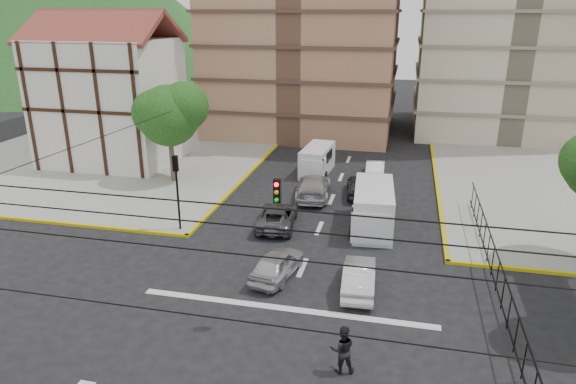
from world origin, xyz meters
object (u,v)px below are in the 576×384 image
(car_white_front_right, at_px, (359,276))
(pedestrian_crosswalk, at_px, (342,349))
(car_silver_front_left, at_px, (277,264))
(van_left_lane, at_px, (317,161))
(traffic_light_nw, at_px, (177,180))
(van_right_lane, at_px, (373,210))

(car_white_front_right, height_order, pedestrian_crosswalk, pedestrian_crosswalk)
(car_silver_front_left, bearing_deg, van_left_lane, -77.41)
(van_left_lane, relative_size, car_white_front_right, 1.18)
(van_left_lane, distance_m, pedestrian_crosswalk, 23.23)
(traffic_light_nw, height_order, van_right_lane, traffic_light_nw)
(traffic_light_nw, xyz_separation_m, van_left_lane, (5.81, 12.61, -2.08))
(van_left_lane, xyz_separation_m, car_silver_front_left, (0.96, -16.54, -0.36))
(car_silver_front_left, relative_size, pedestrian_crosswalk, 2.15)
(traffic_light_nw, distance_m, van_left_lane, 14.04)
(van_right_lane, height_order, car_silver_front_left, van_right_lane)
(car_silver_front_left, bearing_deg, pedestrian_crosswalk, 131.69)
(pedestrian_crosswalk, bearing_deg, car_silver_front_left, -72.22)
(car_white_front_right, distance_m, pedestrian_crosswalk, 5.81)
(van_left_lane, height_order, car_white_front_right, van_left_lane)
(car_silver_front_left, bearing_deg, van_right_lane, -112.20)
(traffic_light_nw, bearing_deg, van_left_lane, 65.25)
(car_silver_front_left, xyz_separation_m, car_white_front_right, (3.95, -0.36, 0.00))
(car_white_front_right, bearing_deg, van_left_lane, -76.99)
(van_right_lane, xyz_separation_m, car_silver_front_left, (-4.06, -6.63, -0.55))
(van_right_lane, xyz_separation_m, pedestrian_crosswalk, (-0.14, -12.80, -0.31))
(van_right_lane, distance_m, van_left_lane, 11.11)
(traffic_light_nw, height_order, car_white_front_right, traffic_light_nw)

